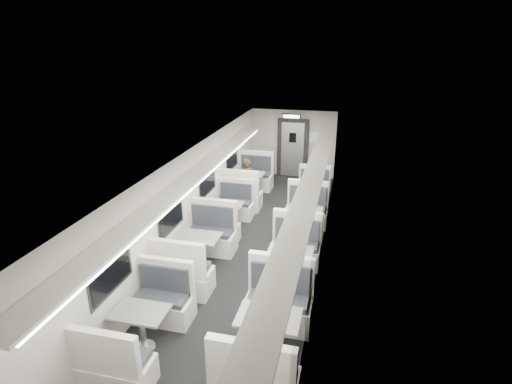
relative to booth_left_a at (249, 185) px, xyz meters
The scene contains 19 objects.
room 3.72m from the booth_left_a, 74.03° to the right, with size 3.24×12.24×2.64m.
booth_left_a is the anchor object (origin of this frame).
booth_left_b 2.26m from the booth_left_a, 90.00° to the right, with size 1.00×2.03×1.09m.
booth_left_c 4.34m from the booth_left_a, 90.00° to the right, with size 1.13×2.29×1.23m.
booth_left_d 6.79m from the booth_left_a, 90.00° to the right, with size 1.02×2.08×1.11m.
booth_right_a 2.04m from the booth_left_a, 10.70° to the right, with size 0.98×1.98×1.06m.
booth_right_b 3.10m from the booth_left_a, 49.88° to the right, with size 1.10×2.23×1.19m.
booth_right_c 4.87m from the booth_left_a, 65.73° to the right, with size 1.08×2.19×1.17m.
booth_right_d 6.86m from the booth_left_a, 73.04° to the right, with size 1.15×2.34×1.25m.
passenger 0.56m from the booth_left_a, 81.10° to the right, with size 0.51×0.34×1.40m, color black.
window_a 1.06m from the booth_left_a, 169.03° to the right, with size 0.02×1.18×0.84m, color black.
window_b 2.52m from the booth_left_a, 102.01° to the right, with size 0.02×1.18×0.84m, color black.
window_c 4.62m from the booth_left_a, 96.20° to the right, with size 0.02×1.18×0.84m, color black.
window_d 6.78m from the booth_left_a, 94.17° to the right, with size 0.02×1.18×0.84m, color black.
luggage_rack_left 4.09m from the booth_left_a, 93.68° to the right, with size 0.46×10.40×0.09m.
luggage_rack_right 4.66m from the booth_left_a, 59.40° to the right, with size 0.46×10.40×0.09m.
vestibule_door 2.71m from the booth_left_a, 67.69° to the left, with size 1.10×0.13×2.10m.
exit_sign 2.88m from the booth_left_a, 62.84° to the left, with size 0.62×0.12×0.16m.
wall_notice 3.18m from the booth_left_a, 54.19° to the left, with size 0.32×0.02×0.40m, color white.
Camera 1 is at (1.96, -7.88, 4.68)m, focal length 28.00 mm.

